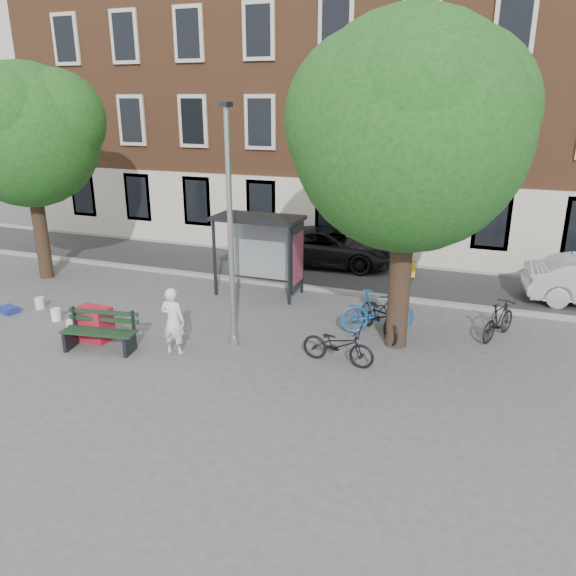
% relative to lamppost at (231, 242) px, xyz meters
% --- Properties ---
extents(ground, '(90.00, 90.00, 0.00)m').
position_rel_lamppost_xyz_m(ground, '(0.00, 0.00, -2.78)').
color(ground, '#4C4C4F').
rests_on(ground, ground).
extents(road, '(40.00, 4.00, 0.01)m').
position_rel_lamppost_xyz_m(road, '(0.00, 7.00, -2.78)').
color(road, '#28282B').
rests_on(road, ground).
extents(curb_near, '(40.00, 0.25, 0.12)m').
position_rel_lamppost_xyz_m(curb_near, '(0.00, 5.00, -2.72)').
color(curb_near, gray).
rests_on(curb_near, ground).
extents(curb_far, '(40.00, 0.25, 0.12)m').
position_rel_lamppost_xyz_m(curb_far, '(0.00, 9.00, -2.72)').
color(curb_far, gray).
rests_on(curb_far, ground).
extents(building_row, '(30.00, 8.00, 14.00)m').
position_rel_lamppost_xyz_m(building_row, '(0.00, 13.00, 4.22)').
color(building_row, brown).
rests_on(building_row, ground).
extents(lamppost, '(0.28, 0.35, 6.11)m').
position_rel_lamppost_xyz_m(lamppost, '(0.00, 0.00, 0.00)').
color(lamppost, '#9EA0A3').
rests_on(lamppost, ground).
extents(tree_right, '(5.76, 5.60, 8.20)m').
position_rel_lamppost_xyz_m(tree_right, '(4.01, 1.38, 2.83)').
color(tree_right, black).
rests_on(tree_right, ground).
extents(tree_left, '(5.18, 4.86, 7.40)m').
position_rel_lamppost_xyz_m(tree_left, '(-8.99, 2.88, 2.43)').
color(tree_left, black).
rests_on(tree_left, ground).
extents(bus_shelter, '(2.85, 1.45, 2.62)m').
position_rel_lamppost_xyz_m(bus_shelter, '(-0.61, 4.11, -0.87)').
color(bus_shelter, '#1E2328').
rests_on(bus_shelter, ground).
extents(painter, '(0.65, 0.44, 1.75)m').
position_rel_lamppost_xyz_m(painter, '(-1.20, -0.98, -1.91)').
color(painter, silver).
rests_on(painter, ground).
extents(bench, '(2.01, 0.94, 0.99)m').
position_rel_lamppost_xyz_m(bench, '(-3.08, -1.47, -2.33)').
color(bench, '#1E2328').
rests_on(bench, ground).
extents(bike_a, '(1.90, 0.83, 0.97)m').
position_rel_lamppost_xyz_m(bike_a, '(2.86, -0.09, -2.30)').
color(bike_a, black).
rests_on(bike_a, ground).
extents(bike_b, '(2.13, 1.52, 1.26)m').
position_rel_lamppost_xyz_m(bike_b, '(3.36, 2.18, -2.15)').
color(bike_b, '#1B5799').
rests_on(bike_b, ground).
extents(bike_c, '(1.91, 2.16, 1.13)m').
position_rel_lamppost_xyz_m(bike_c, '(3.44, 1.96, -2.22)').
color(bike_c, black).
rests_on(bike_c, ground).
extents(bike_d, '(1.16, 1.79, 1.05)m').
position_rel_lamppost_xyz_m(bike_d, '(6.50, 2.90, -2.26)').
color(bike_d, black).
rests_on(bike_d, ground).
extents(car_dark, '(5.32, 2.72, 1.44)m').
position_rel_lamppost_xyz_m(car_dark, '(0.12, 8.14, -2.06)').
color(car_dark, black).
rests_on(car_dark, ground).
extents(red_stand, '(0.93, 0.64, 0.90)m').
position_rel_lamppost_xyz_m(red_stand, '(-3.67, -1.00, -2.33)').
color(red_stand, '#AB1629').
rests_on(red_stand, ground).
extents(blue_crate, '(0.64, 0.54, 0.20)m').
position_rel_lamppost_xyz_m(blue_crate, '(-7.43, -0.30, -2.68)').
color(blue_crate, navy).
rests_on(blue_crate, ground).
extents(bucket_a, '(0.37, 0.37, 0.36)m').
position_rel_lamppost_xyz_m(bucket_a, '(-4.59, -0.82, -2.60)').
color(bucket_a, silver).
rests_on(bucket_a, ground).
extents(bucket_b, '(0.36, 0.36, 0.36)m').
position_rel_lamppost_xyz_m(bucket_b, '(-5.64, -0.27, -2.60)').
color(bucket_b, white).
rests_on(bucket_b, ground).
extents(bucket_c, '(0.33, 0.33, 0.36)m').
position_rel_lamppost_xyz_m(bucket_c, '(-6.81, 0.34, -2.60)').
color(bucket_c, silver).
rests_on(bucket_c, ground).
extents(notice_sign, '(0.33, 0.17, 2.02)m').
position_rel_lamppost_xyz_m(notice_sign, '(4.07, 2.56, -1.30)').
color(notice_sign, '#9EA0A3').
rests_on(notice_sign, ground).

